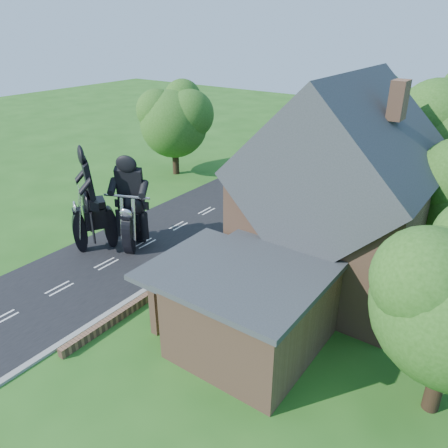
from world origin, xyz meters
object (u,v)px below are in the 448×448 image
Objects in this scene: garden_wall at (223,247)px; annex at (250,307)px; motorcycle_lead at (135,235)px; house at (339,199)px; motorcycle_follow at (96,234)px.

annex reaches higher than garden_wall.
garden_wall is 12.10× the size of motorcycle_lead.
house is at bearing 176.22° from motorcycle_lead.
annex is 11.89m from motorcycle_follow.
annex is 3.88× the size of motorcycle_lead.
garden_wall is at bearing 133.84° from annex.
motorcycle_follow is (-12.35, -5.04, -3.42)m from house.
garden_wall is 2.15× the size of house.
house is at bearing 84.76° from annex.
motorcycle_follow is (-1.77, -1.34, 0.08)m from motorcycle_lead.
motorcycle_lead is (-4.39, -2.70, 0.65)m from garden_wall.
motorcycle_follow reaches higher than garden_wall.
motorcycle_follow is (-6.16, -4.04, 0.73)m from garden_wall.
motorcycle_follow is at bearing -157.80° from house.
house reaches higher than motorcycle_follow.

